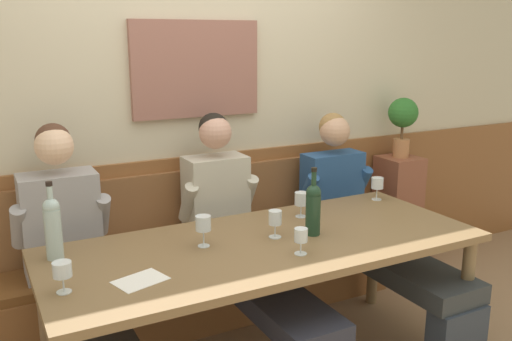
% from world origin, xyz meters
% --- Properties ---
extents(room_wall_back, '(6.80, 0.12, 2.80)m').
position_xyz_m(room_wall_back, '(0.00, 1.09, 1.40)').
color(room_wall_back, beige).
rests_on(room_wall_back, ground).
extents(wood_wainscot_panel, '(6.80, 0.03, 1.02)m').
position_xyz_m(wood_wainscot_panel, '(0.00, 1.04, 0.51)').
color(wood_wainscot_panel, brown).
rests_on(wood_wainscot_panel, ground).
extents(wall_bench, '(2.50, 0.42, 0.94)m').
position_xyz_m(wall_bench, '(0.00, 0.83, 0.28)').
color(wall_bench, brown).
rests_on(wall_bench, ground).
extents(dining_table, '(2.20, 0.91, 0.76)m').
position_xyz_m(dining_table, '(0.00, 0.11, 0.68)').
color(dining_table, brown).
rests_on(dining_table, ground).
extents(person_left_seat, '(0.50, 1.34, 1.32)m').
position_xyz_m(person_left_seat, '(-0.88, 0.45, 0.64)').
color(person_left_seat, '#2F2939').
rests_on(person_left_seat, ground).
extents(person_right_seat, '(0.47, 1.34, 1.32)m').
position_xyz_m(person_right_seat, '(0.03, 0.45, 0.64)').
color(person_right_seat, '#2F3041').
rests_on(person_right_seat, ground).
extents(person_center_right_seat, '(0.52, 1.33, 1.26)m').
position_xyz_m(person_center_right_seat, '(0.90, 0.41, 0.60)').
color(person_center_right_seat, '#2E3641').
rests_on(person_center_right_seat, ground).
extents(wine_bottle_green_tall, '(0.08, 0.08, 0.36)m').
position_xyz_m(wine_bottle_green_tall, '(0.26, 0.08, 0.90)').
color(wine_bottle_green_tall, '#1C3823').
rests_on(wine_bottle_green_tall, dining_table).
extents(wine_bottle_amber_mid, '(0.08, 0.08, 0.37)m').
position_xyz_m(wine_bottle_amber_mid, '(-0.97, 0.37, 0.91)').
color(wine_bottle_amber_mid, '#ADC3BF').
rests_on(wine_bottle_amber_mid, dining_table).
extents(wine_glass_near_bucket, '(0.07, 0.07, 0.14)m').
position_xyz_m(wine_glass_near_bucket, '(0.07, 0.14, 0.85)').
color(wine_glass_near_bucket, silver).
rests_on(wine_glass_near_bucket, dining_table).
extents(wine_glass_mid_left, '(0.07, 0.07, 0.14)m').
position_xyz_m(wine_glass_mid_left, '(0.36, 0.36, 0.86)').
color(wine_glass_mid_left, silver).
rests_on(wine_glass_mid_left, dining_table).
extents(wine_glass_left_end, '(0.08, 0.08, 0.14)m').
position_xyz_m(wine_glass_left_end, '(0.97, 0.42, 0.86)').
color(wine_glass_left_end, silver).
rests_on(wine_glass_left_end, dining_table).
extents(wine_glass_by_bottle, '(0.08, 0.08, 0.13)m').
position_xyz_m(wine_glass_by_bottle, '(-0.99, -0.01, 0.85)').
color(wine_glass_by_bottle, silver).
rests_on(wine_glass_by_bottle, dining_table).
extents(wine_glass_center_rear, '(0.06, 0.06, 0.13)m').
position_xyz_m(wine_glass_center_rear, '(0.06, -0.11, 0.84)').
color(wine_glass_center_rear, silver).
rests_on(wine_glass_center_rear, dining_table).
extents(wine_glass_center_front, '(0.08, 0.08, 0.16)m').
position_xyz_m(wine_glass_center_front, '(-0.30, 0.19, 0.87)').
color(wine_glass_center_front, silver).
rests_on(wine_glass_center_front, dining_table).
extents(tasting_sheet_left_guest, '(0.24, 0.20, 0.00)m').
position_xyz_m(tasting_sheet_left_guest, '(-0.69, -0.04, 0.76)').
color(tasting_sheet_left_guest, white).
rests_on(tasting_sheet_left_guest, dining_table).
extents(corner_pedestal, '(0.28, 0.28, 0.89)m').
position_xyz_m(corner_pedestal, '(1.55, 0.86, 0.44)').
color(corner_pedestal, brown).
rests_on(corner_pedestal, ground).
extents(potted_plant, '(0.22, 0.22, 0.44)m').
position_xyz_m(potted_plant, '(1.55, 0.86, 1.18)').
color(potted_plant, '#B67547').
rests_on(potted_plant, corner_pedestal).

